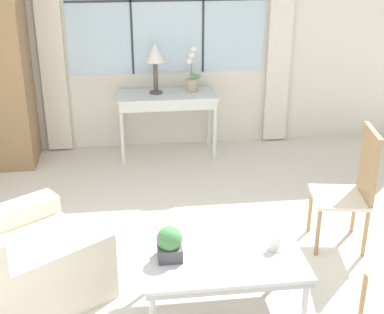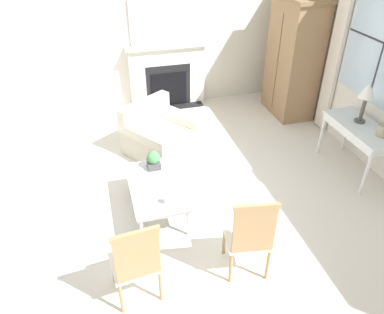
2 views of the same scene
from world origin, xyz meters
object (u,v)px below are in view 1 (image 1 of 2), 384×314
(coffee_table, at_px, (223,263))
(pillar_candle, at_px, (275,243))
(side_chair_wooden, at_px, (354,183))
(table_lamp, at_px, (155,56))
(console_table, at_px, (167,101))
(armchair_upholstered, at_px, (21,265))
(potted_orchid, at_px, (192,75))
(potted_plant_small, at_px, (170,243))

(coffee_table, height_order, pillar_candle, pillar_candle)
(side_chair_wooden, height_order, coffee_table, side_chair_wooden)
(table_lamp, bearing_deg, coffee_table, -85.04)
(console_table, xyz_separation_m, armchair_upholstered, (-1.27, -2.57, -0.40))
(coffee_table, relative_size, pillar_candle, 8.98)
(potted_orchid, distance_m, coffee_table, 3.03)
(table_lamp, distance_m, armchair_upholstered, 2.99)
(console_table, relative_size, side_chair_wooden, 1.11)
(side_chair_wooden, bearing_deg, console_table, 121.44)
(potted_plant_small, bearing_deg, armchair_upholstered, 164.03)
(console_table, relative_size, armchair_upholstered, 0.86)
(console_table, distance_m, potted_plant_small, 2.88)
(potted_plant_small, bearing_deg, console_table, 85.55)
(potted_orchid, height_order, armchair_upholstered, potted_orchid)
(potted_plant_small, relative_size, pillar_candle, 1.95)
(armchair_upholstered, relative_size, pillar_candle, 10.82)
(console_table, bearing_deg, side_chair_wooden, -58.56)
(potted_orchid, relative_size, side_chair_wooden, 0.52)
(console_table, height_order, table_lamp, table_lamp)
(potted_orchid, bearing_deg, side_chair_wooden, -65.22)
(potted_orchid, xyz_separation_m, armchair_upholstered, (-1.56, -2.64, -0.67))
(console_table, relative_size, potted_plant_small, 4.77)
(pillar_candle, bearing_deg, coffee_table, -170.76)
(potted_orchid, bearing_deg, potted_plant_small, -100.03)
(table_lamp, height_order, potted_plant_small, table_lamp)
(armchair_upholstered, xyz_separation_m, pillar_candle, (1.78, -0.28, 0.22))
(table_lamp, height_order, side_chair_wooden, table_lamp)
(potted_orchid, height_order, coffee_table, potted_orchid)
(coffee_table, relative_size, potted_plant_small, 4.59)
(table_lamp, height_order, pillar_candle, table_lamp)
(armchair_upholstered, bearing_deg, pillar_candle, -9.02)
(console_table, xyz_separation_m, pillar_candle, (0.51, -2.85, -0.18))
(armchair_upholstered, relative_size, potted_plant_small, 5.54)
(armchair_upholstered, height_order, side_chair_wooden, side_chair_wooden)
(potted_orchid, height_order, side_chair_wooden, potted_orchid)
(side_chair_wooden, bearing_deg, potted_plant_small, -156.80)
(armchair_upholstered, xyz_separation_m, coffee_table, (1.40, -0.34, 0.13))
(armchair_upholstered, relative_size, side_chair_wooden, 1.29)
(table_lamp, xyz_separation_m, side_chair_wooden, (1.46, -2.23, -0.60))
(coffee_table, distance_m, potted_plant_small, 0.39)
(coffee_table, bearing_deg, potted_plant_small, 173.04)
(console_table, height_order, pillar_candle, console_table)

